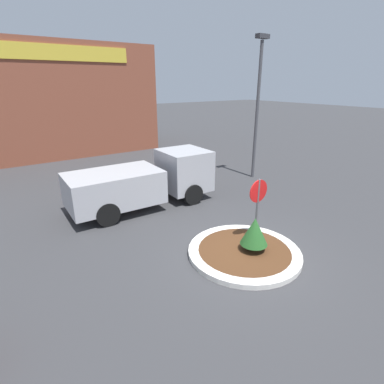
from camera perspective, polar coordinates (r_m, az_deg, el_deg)
ground_plane at (r=9.39m, az=9.85°, el=-11.59°), size 120.00×120.00×0.00m
traffic_island at (r=9.35m, az=9.88°, el=-11.19°), size 3.37×3.37×0.15m
stop_sign at (r=9.43m, az=12.42°, el=-1.44°), size 0.72×0.07×2.16m
island_shrub at (r=9.06m, az=11.83°, el=-7.33°), size 0.81×0.81×1.04m
utility_truck at (r=12.43m, az=-8.92°, el=2.16°), size 5.97×2.29×2.13m
storefront_building at (r=24.05m, az=-26.60°, el=15.32°), size 14.64×6.07×7.36m
light_pole at (r=16.11m, az=12.46°, el=16.85°), size 0.70×0.30×7.02m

